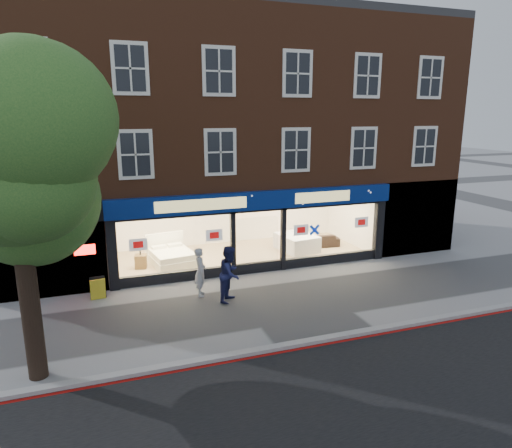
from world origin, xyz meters
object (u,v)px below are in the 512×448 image
display_bed (171,256)px  pedestrian_grey (200,272)px  sofa (317,240)px  a_board (98,288)px  pedestrian_blue (230,274)px  mattress_stack (297,242)px

display_bed → pedestrian_grey: 3.56m
sofa → a_board: (-9.77, -2.96, -0.01)m
pedestrian_blue → pedestrian_grey: bearing=82.9°
a_board → pedestrian_grey: size_ratio=0.45×
pedestrian_grey → pedestrian_blue: pedestrian_blue is taller
sofa → pedestrian_grey: size_ratio=1.17×
display_bed → sofa: 6.86m
display_bed → pedestrian_grey: pedestrian_grey is taller
mattress_stack → sofa: size_ratio=1.00×
display_bed → a_board: bearing=-146.4°
pedestrian_grey → pedestrian_blue: (0.83, -0.81, 0.10)m
display_bed → mattress_stack: bearing=-9.0°
sofa → a_board: bearing=22.4°
sofa → display_bed: bearing=7.6°
mattress_stack → pedestrian_blue: bearing=-135.5°
sofa → pedestrian_grey: bearing=35.9°
mattress_stack → pedestrian_blue: pedestrian_blue is taller
display_bed → pedestrian_blue: 4.53m
mattress_stack → pedestrian_grey: (-5.24, -3.53, 0.40)m
sofa → pedestrian_blue: 7.21m
display_bed → a_board: display_bed is taller
a_board → pedestrian_blue: pedestrian_blue is taller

